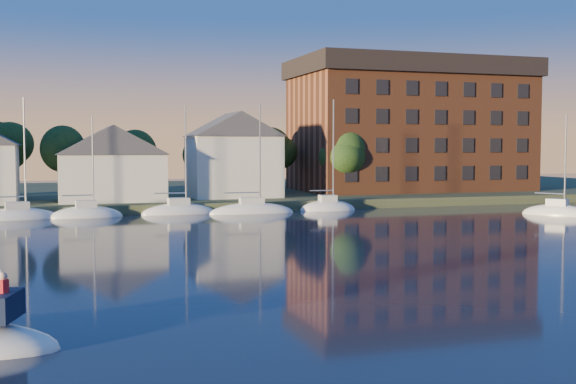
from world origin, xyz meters
name	(u,v)px	position (x,y,z in m)	size (l,w,h in m)	color
ground	(410,339)	(0.00, 0.00, 0.00)	(260.00, 260.00, 0.00)	black
shoreline_land	(147,198)	(0.00, 75.00, 0.00)	(160.00, 50.00, 2.00)	#3A4226
wooden_dock	(175,212)	(0.00, 52.00, 0.00)	(120.00, 3.00, 1.00)	brown
clubhouse_centre	(111,162)	(-6.00, 57.00, 5.13)	(11.55, 8.40, 8.08)	white
clubhouse_east	(233,154)	(8.00, 59.00, 6.00)	(10.50, 8.40, 9.80)	white
condo_block	(410,125)	(34.00, 64.95, 9.79)	(31.00, 17.00, 17.40)	brown
tree_line	(176,144)	(2.00, 63.00, 7.18)	(93.40, 5.40, 8.90)	#372419
moored_fleet	(54,218)	(-12.00, 49.00, 0.10)	(63.50, 2.40, 12.05)	white
drifting_sailboat_right	(557,214)	(35.72, 36.94, 0.10)	(5.97, 7.02, 11.15)	white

